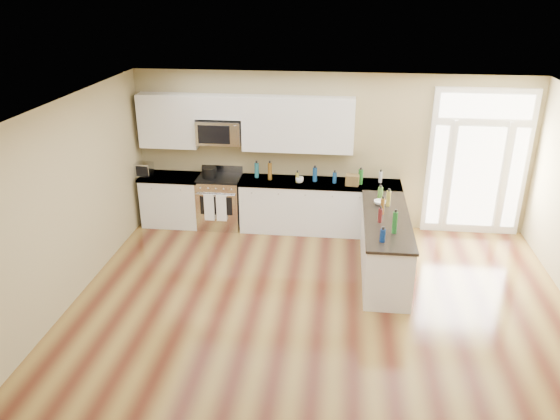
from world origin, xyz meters
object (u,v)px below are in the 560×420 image
at_px(peninsula_cabinet, 384,247).
at_px(kitchen_range, 220,201).
at_px(stockpot, 209,172).
at_px(toaster_oven, 144,169).

height_order(peninsula_cabinet, kitchen_range, kitchen_range).
distance_m(kitchen_range, stockpot, 0.60).
height_order(stockpot, toaster_oven, toaster_oven).
height_order(kitchen_range, toaster_oven, toaster_oven).
bearing_deg(peninsula_cabinet, stockpot, 155.16).
bearing_deg(toaster_oven, peninsula_cabinet, -11.60).
bearing_deg(toaster_oven, kitchen_range, 8.72).
xyz_separation_m(kitchen_range, toaster_oven, (-1.37, -0.05, 0.58)).
distance_m(stockpot, toaster_oven, 1.20).
xyz_separation_m(kitchen_range, stockpot, (-0.17, -0.03, 0.57)).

